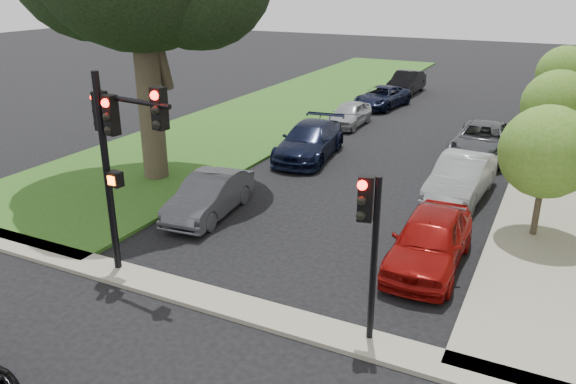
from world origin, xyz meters
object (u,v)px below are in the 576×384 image
at_px(car_parked_7, 349,114).
at_px(car_parked_5, 209,195).
at_px(car_parked_0, 430,240).
at_px(car_parked_1, 461,178).
at_px(car_parked_9, 406,83).
at_px(small_tree_a, 547,152).
at_px(traffic_signal_main, 117,141).
at_px(small_tree_c, 565,74).
at_px(car_parked_2, 483,140).
at_px(small_tree_b, 557,105).
at_px(car_parked_8, 382,97).
at_px(traffic_signal_secondary, 369,229).
at_px(car_parked_6, 309,141).

bearing_deg(car_parked_7, car_parked_5, -89.70).
distance_m(car_parked_0, car_parked_1, 5.70).
bearing_deg(car_parked_9, small_tree_a, -64.07).
bearing_deg(traffic_signal_main, car_parked_5, 94.76).
distance_m(small_tree_c, traffic_signal_main, 24.64).
height_order(small_tree_a, car_parked_9, small_tree_a).
height_order(car_parked_0, car_parked_7, car_parked_0).
relative_size(traffic_signal_main, car_parked_2, 1.02).
distance_m(car_parked_1, car_parked_5, 9.02).
height_order(small_tree_b, car_parked_8, small_tree_b).
bearing_deg(car_parked_7, small_tree_c, 24.82).
bearing_deg(car_parked_9, traffic_signal_secondary, -75.43).
distance_m(small_tree_b, car_parked_2, 3.62).
bearing_deg(car_parked_6, small_tree_c, 41.97).
bearing_deg(car_parked_6, small_tree_b, 8.16).
bearing_deg(car_parked_9, small_tree_b, -54.17).
bearing_deg(car_parked_7, car_parked_1, -48.47).
height_order(car_parked_5, car_parked_7, car_parked_5).
xyz_separation_m(small_tree_c, car_parked_6, (-9.62, -10.91, -2.09)).
relative_size(small_tree_c, car_parked_2, 0.81).
relative_size(small_tree_b, traffic_signal_secondary, 1.09).
xyz_separation_m(small_tree_a, car_parked_0, (-2.47, -3.31, -1.96)).
bearing_deg(car_parked_0, car_parked_9, 105.76).
relative_size(car_parked_2, car_parked_5, 1.26).
xyz_separation_m(traffic_signal_secondary, car_parked_6, (-6.69, 11.82, -1.93)).
distance_m(small_tree_a, small_tree_b, 7.00).
relative_size(small_tree_a, car_parked_2, 0.78).
bearing_deg(traffic_signal_main, car_parked_7, 91.58).
xyz_separation_m(car_parked_1, car_parked_2, (-0.09, 5.75, -0.04)).
bearing_deg(traffic_signal_main, small_tree_b, 56.23).
height_order(small_tree_c, car_parked_7, small_tree_c).
relative_size(car_parked_2, car_parked_6, 1.01).
bearing_deg(car_parked_8, traffic_signal_secondary, -64.91).
relative_size(small_tree_b, car_parked_0, 0.91).
height_order(car_parked_2, car_parked_6, car_parked_6).
bearing_deg(car_parked_6, traffic_signal_secondary, -67.10).
height_order(traffic_signal_secondary, car_parked_6, traffic_signal_secondary).
height_order(traffic_signal_main, car_parked_8, traffic_signal_main).
bearing_deg(car_parked_1, small_tree_c, 81.83).
distance_m(car_parked_7, car_parked_8, 5.31).
relative_size(small_tree_c, car_parked_5, 1.02).
bearing_deg(traffic_signal_main, car_parked_8, 90.87).
bearing_deg(small_tree_c, small_tree_b, -90.00).
bearing_deg(small_tree_b, car_parked_9, 124.84).
relative_size(traffic_signal_secondary, car_parked_1, 0.82).
distance_m(traffic_signal_main, car_parked_7, 18.25).
distance_m(small_tree_c, car_parked_1, 13.42).
bearing_deg(car_parked_6, car_parked_1, -23.21).
xyz_separation_m(traffic_signal_secondary, car_parked_0, (0.46, 4.05, -1.91)).
xyz_separation_m(traffic_signal_secondary, car_parked_5, (-7.00, 4.40, -2.00)).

